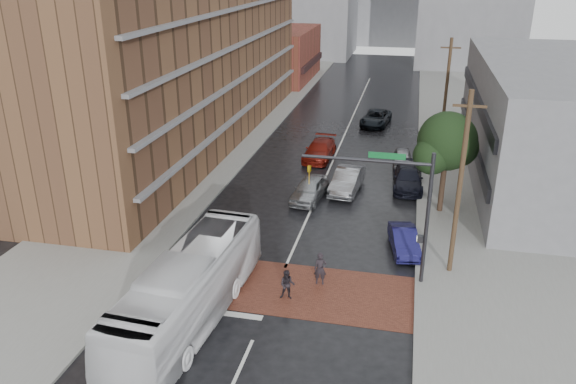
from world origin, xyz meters
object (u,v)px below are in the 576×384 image
at_px(pedestrian_b, 287,285).
at_px(car_parked_near, 404,240).
at_px(suv_travel, 376,118).
at_px(car_travel_c, 320,150).
at_px(car_parked_far, 402,158).
at_px(transit_bus, 189,289).
at_px(pedestrian_a, 320,269).
at_px(car_parked_mid, 408,178).
at_px(car_travel_b, 347,181).
at_px(car_travel_a, 310,189).

distance_m(pedestrian_b, car_parked_near, 8.43).
bearing_deg(suv_travel, pedestrian_b, -85.77).
xyz_separation_m(car_travel_c, car_parked_far, (6.94, -0.11, -0.14)).
xyz_separation_m(transit_bus, suv_travel, (5.89, 36.01, -0.93)).
distance_m(pedestrian_a, car_parked_mid, 15.22).
relative_size(pedestrian_a, car_parked_mid, 0.34).
distance_m(pedestrian_b, suv_travel, 33.33).
bearing_deg(transit_bus, suv_travel, 84.29).
height_order(pedestrian_a, car_travel_c, pedestrian_a).
bearing_deg(car_travel_b, car_travel_c, 120.87).
height_order(pedestrian_a, pedestrian_b, pedestrian_a).
relative_size(car_travel_b, suv_travel, 0.92).
bearing_deg(pedestrian_b, car_travel_b, 80.36).
bearing_deg(car_travel_c, car_parked_far, 2.40).
bearing_deg(suv_travel, car_parked_far, -68.03).
xyz_separation_m(car_parked_near, car_parked_far, (-0.58, 15.08, -0.03)).
height_order(car_travel_a, car_travel_c, car_travel_a).
bearing_deg(car_travel_b, transit_bus, -100.72).
relative_size(suv_travel, car_parked_near, 1.35).
distance_m(pedestrian_b, car_parked_mid, 17.28).
bearing_deg(pedestrian_a, car_travel_b, 83.62).
xyz_separation_m(car_travel_c, suv_travel, (3.88, 11.72, -0.01)).
relative_size(transit_bus, car_travel_b, 2.40).
relative_size(transit_bus, car_travel_a, 2.63).
distance_m(transit_bus, suv_travel, 36.50).
height_order(pedestrian_b, car_parked_mid, pedestrian_b).
distance_m(car_parked_near, car_parked_mid, 10.02).
height_order(suv_travel, car_parked_near, suv_travel).
relative_size(transit_bus, car_parked_far, 3.28).
height_order(car_parked_mid, car_parked_far, car_parked_mid).
distance_m(car_travel_a, car_parked_near, 9.21).
relative_size(pedestrian_b, suv_travel, 0.29).
relative_size(transit_bus, car_parked_near, 3.01).
distance_m(car_travel_b, car_parked_far, 7.67).
xyz_separation_m(transit_bus, car_travel_c, (2.01, 24.28, -0.92)).
xyz_separation_m(transit_bus, pedestrian_a, (5.38, 4.46, -0.80)).
height_order(car_travel_a, car_travel_b, car_travel_b).
distance_m(car_parked_mid, car_parked_far, 5.09).
bearing_deg(car_travel_a, car_travel_b, 49.35).
distance_m(pedestrian_b, car_travel_c, 21.65).
xyz_separation_m(car_travel_a, suv_travel, (3.09, 20.64, -0.03)).
relative_size(car_travel_b, car_parked_mid, 0.97).
bearing_deg(transit_bus, car_parked_far, 73.26).
height_order(pedestrian_b, car_travel_a, pedestrian_b).
bearing_deg(transit_bus, pedestrian_b, 37.78).
height_order(transit_bus, car_parked_mid, transit_bus).
distance_m(car_travel_b, car_travel_c, 7.50).
bearing_deg(car_parked_mid, car_travel_b, -161.62).
bearing_deg(suv_travel, car_travel_b, -84.71).
bearing_deg(car_parked_far, car_travel_a, -126.50).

